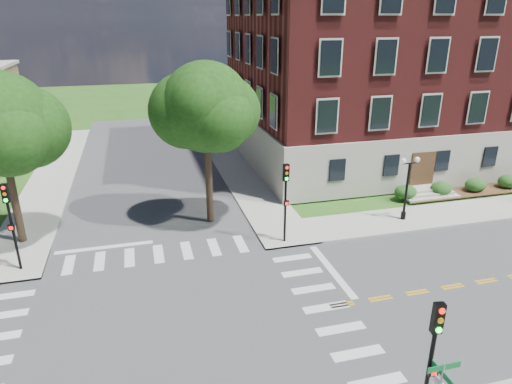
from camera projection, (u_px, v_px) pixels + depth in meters
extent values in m
plane|color=#225818|center=(169.00, 333.00, 19.42)|extent=(160.00, 160.00, 0.00)
cube|color=#3D3D3F|center=(169.00, 333.00, 19.42)|extent=(90.00, 12.00, 0.01)
cube|color=#3D3D3F|center=(169.00, 333.00, 19.42)|extent=(12.00, 90.00, 0.01)
cube|color=#9E9B93|center=(492.00, 209.00, 31.90)|extent=(34.00, 3.50, 0.12)
cube|color=#9E9B93|center=(233.00, 163.00, 42.00)|extent=(3.50, 34.00, 0.12)
cube|color=#9E9B93|center=(53.00, 177.00, 38.29)|extent=(3.50, 34.00, 0.12)
cube|color=silver|center=(332.00, 271.00, 24.24)|extent=(0.40, 5.50, 0.00)
cube|color=#A49E91|center=(399.00, 131.00, 44.22)|extent=(30.00, 20.00, 4.20)
cube|color=maroon|center=(408.00, 45.00, 41.34)|extent=(29.55, 19.70, 11.80)
cube|color=#472D19|center=(422.00, 170.00, 34.35)|extent=(2.00, 0.10, 2.80)
cylinder|color=black|center=(16.00, 208.00, 26.45)|extent=(0.44, 0.44, 4.20)
cylinder|color=black|center=(209.00, 187.00, 29.15)|extent=(0.44, 0.44, 4.69)
sphere|color=#15350E|center=(206.00, 107.00, 27.32)|extent=(5.49, 5.49, 5.49)
cylinder|color=black|center=(427.00, 383.00, 14.12)|extent=(0.14, 0.14, 3.80)
cube|color=black|center=(438.00, 318.00, 13.26)|extent=(0.35, 0.27, 1.00)
cylinder|color=red|center=(442.00, 311.00, 13.03)|extent=(0.19, 0.08, 0.18)
cylinder|color=orange|center=(441.00, 321.00, 13.14)|extent=(0.19, 0.08, 0.18)
cylinder|color=#19E533|center=(439.00, 330.00, 13.26)|extent=(0.19, 0.08, 0.18)
cube|color=black|center=(433.00, 371.00, 13.75)|extent=(0.31, 0.16, 0.30)
cylinder|color=black|center=(285.00, 212.00, 26.52)|extent=(0.14, 0.14, 3.80)
cube|color=black|center=(286.00, 173.00, 25.66)|extent=(0.36, 0.29, 1.00)
cylinder|color=red|center=(287.00, 168.00, 25.42)|extent=(0.19, 0.09, 0.18)
cylinder|color=orange|center=(287.00, 173.00, 25.54)|extent=(0.19, 0.09, 0.18)
cylinder|color=#19E533|center=(287.00, 179.00, 25.66)|extent=(0.19, 0.09, 0.18)
cube|color=black|center=(286.00, 203.00, 26.14)|extent=(0.32, 0.18, 0.30)
cylinder|color=black|center=(14.00, 236.00, 23.51)|extent=(0.14, 0.14, 3.80)
cube|color=black|center=(5.00, 193.00, 22.65)|extent=(0.35, 0.27, 1.00)
cylinder|color=red|center=(3.00, 188.00, 22.41)|extent=(0.19, 0.08, 0.18)
cylinder|color=orange|center=(4.00, 194.00, 22.53)|extent=(0.19, 0.08, 0.18)
cylinder|color=#19E533|center=(6.00, 200.00, 22.65)|extent=(0.19, 0.08, 0.18)
cube|color=black|center=(11.00, 227.00, 23.13)|extent=(0.32, 0.17, 0.30)
cylinder|color=black|center=(403.00, 215.00, 30.07)|extent=(0.32, 0.32, 0.50)
cylinder|color=black|center=(406.00, 192.00, 29.47)|extent=(0.16, 0.16, 3.80)
cube|color=black|center=(410.00, 163.00, 28.77)|extent=(1.00, 0.06, 0.06)
sphere|color=white|center=(403.00, 161.00, 28.58)|extent=(0.36, 0.36, 0.36)
sphere|color=white|center=(417.00, 160.00, 28.82)|extent=(0.36, 0.36, 0.36)
cube|color=#0C642E|center=(444.00, 367.00, 13.20)|extent=(1.10, 0.03, 0.20)
cube|color=#0C642E|center=(443.00, 374.00, 13.29)|extent=(0.03, 1.10, 0.20)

